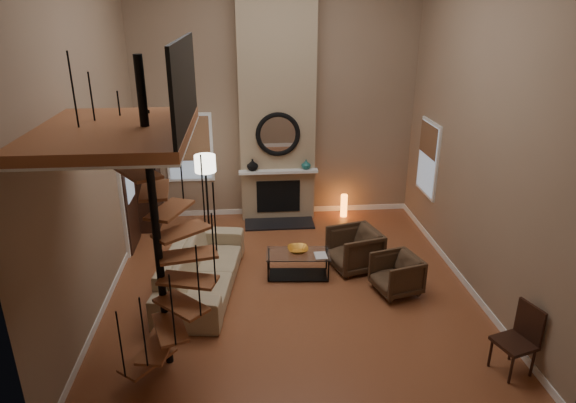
{
  "coord_description": "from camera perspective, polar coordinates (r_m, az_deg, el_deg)",
  "views": [
    {
      "loc": [
        -0.68,
        -7.47,
        4.53
      ],
      "look_at": [
        0.0,
        0.4,
        1.4
      ],
      "focal_mm": 31.43,
      "sensor_mm": 36.0,
      "label": 1
    }
  ],
  "objects": [
    {
      "name": "ground",
      "position": [
        8.77,
        0.23,
        -9.54
      ],
      "size": [
        6.0,
        6.5,
        0.01
      ],
      "primitive_type": "cube",
      "color": "#A95F36",
      "rests_on": "ground"
    },
    {
      "name": "back_wall",
      "position": [
        10.89,
        -1.33,
        12.2
      ],
      "size": [
        6.0,
        0.02,
        5.5
      ],
      "primitive_type": "cube",
      "color": "#8F755C",
      "rests_on": "ground"
    },
    {
      "name": "front_wall",
      "position": [
        4.63,
        3.9,
        -1.06
      ],
      "size": [
        6.0,
        0.02,
        5.5
      ],
      "primitive_type": "cube",
      "color": "#8F755C",
      "rests_on": "ground"
    },
    {
      "name": "left_wall",
      "position": [
        8.02,
        -21.79,
        7.25
      ],
      "size": [
        0.02,
        6.5,
        5.5
      ],
      "primitive_type": "cube",
      "color": "#8F755C",
      "rests_on": "ground"
    },
    {
      "name": "right_wall",
      "position": [
        8.52,
        21.01,
        8.12
      ],
      "size": [
        0.02,
        6.5,
        5.5
      ],
      "primitive_type": "cube",
      "color": "#8F755C",
      "rests_on": "ground"
    },
    {
      "name": "baseboard_back",
      "position": [
        11.63,
        -1.21,
        -1.0
      ],
      "size": [
        6.0,
        0.02,
        0.12
      ],
      "primitive_type": "cube",
      "color": "white",
      "rests_on": "ground"
    },
    {
      "name": "baseboard_left",
      "position": [
        9.01,
        -19.36,
        -9.51
      ],
      "size": [
        0.02,
        6.5,
        0.12
      ],
      "primitive_type": "cube",
      "color": "white",
      "rests_on": "ground"
    },
    {
      "name": "baseboard_right",
      "position": [
        9.45,
        18.78,
        -7.89
      ],
      "size": [
        0.02,
        6.5,
        0.12
      ],
      "primitive_type": "cube",
      "color": "white",
      "rests_on": "ground"
    },
    {
      "name": "chimney_breast",
      "position": [
        10.7,
        -1.26,
        12.04
      ],
      "size": [
        1.6,
        0.38,
        5.5
      ],
      "primitive_type": "cube",
      "color": "#9C8566",
      "rests_on": "ground"
    },
    {
      "name": "hearth",
      "position": [
        11.03,
        -0.97,
        -2.52
      ],
      "size": [
        1.5,
        0.6,
        0.04
      ],
      "primitive_type": "cube",
      "color": "black",
      "rests_on": "ground"
    },
    {
      "name": "firebox",
      "position": [
        11.09,
        -1.1,
        0.59
      ],
      "size": [
        0.95,
        0.02,
        0.72
      ],
      "primitive_type": "cube",
      "color": "black",
      "rests_on": "chimney_breast"
    },
    {
      "name": "mantel",
      "position": [
        10.81,
        -1.09,
        3.4
      ],
      "size": [
        1.7,
        0.18,
        0.06
      ],
      "primitive_type": "cube",
      "color": "white",
      "rests_on": "chimney_breast"
    },
    {
      "name": "mirror_frame",
      "position": [
        10.65,
        -1.14,
        7.59
      ],
      "size": [
        0.94,
        0.1,
        0.94
      ],
      "primitive_type": "torus",
      "rotation": [
        1.57,
        0.0,
        0.0
      ],
      "color": "black",
      "rests_on": "chimney_breast"
    },
    {
      "name": "mirror_disc",
      "position": [
        10.66,
        -1.15,
        7.61
      ],
      "size": [
        0.8,
        0.01,
        0.8
      ],
      "primitive_type": "cylinder",
      "rotation": [
        1.57,
        0.0,
        0.0
      ],
      "color": "white",
      "rests_on": "chimney_breast"
    },
    {
      "name": "vase_left",
      "position": [
        10.79,
        -4.04,
        4.16
      ],
      "size": [
        0.24,
        0.24,
        0.25
      ],
      "primitive_type": "imported",
      "color": "black",
      "rests_on": "mantel"
    },
    {
      "name": "vase_right",
      "position": [
        10.87,
        2.06,
        4.23
      ],
      "size": [
        0.2,
        0.2,
        0.21
      ],
      "primitive_type": "imported",
      "color": "#195A58",
      "rests_on": "mantel"
    },
    {
      "name": "window_back",
      "position": [
        11.15,
        -11.11,
        6.09
      ],
      "size": [
        1.02,
        0.06,
        1.52
      ],
      "color": "white",
      "rests_on": "back_wall"
    },
    {
      "name": "window_right",
      "position": [
        10.56,
        15.57,
        4.85
      ],
      "size": [
        0.06,
        1.02,
        1.52
      ],
      "color": "white",
      "rests_on": "right_wall"
    },
    {
      "name": "entry_door",
      "position": [
        10.16,
        -17.56,
        0.53
      ],
      "size": [
        0.1,
        1.05,
        2.16
      ],
      "color": "white",
      "rests_on": "ground"
    },
    {
      "name": "loft",
      "position": [
        5.97,
        -18.19,
        8.01
      ],
      "size": [
        1.7,
        2.2,
        1.09
      ],
      "color": "#975531",
      "rests_on": "left_wall"
    },
    {
      "name": "spiral_stair",
      "position": [
        6.4,
        -14.38,
        -4.53
      ],
      "size": [
        1.47,
        1.47,
        4.06
      ],
      "color": "black",
      "rests_on": "ground"
    },
    {
      "name": "hutch",
      "position": [
        11.08,
        -15.58,
        1.94
      ],
      "size": [
        0.43,
        0.91,
        2.04
      ],
      "primitive_type": "cube",
      "color": "black",
      "rests_on": "ground"
    },
    {
      "name": "sofa",
      "position": [
        8.63,
        -9.75,
        -7.37
      ],
      "size": [
        1.41,
        2.79,
        0.78
      ],
      "primitive_type": "imported",
      "rotation": [
        0.0,
        0.0,
        1.43
      ],
      "color": "tan",
      "rests_on": "ground"
    },
    {
      "name": "armchair_near",
      "position": [
        9.29,
        7.96,
        -5.32
      ],
      "size": [
        1.03,
        1.01,
        0.77
      ],
      "primitive_type": "imported",
      "rotation": [
        0.0,
        0.0,
        -1.31
      ],
      "color": "#463120",
      "rests_on": "ground"
    },
    {
      "name": "armchair_far",
      "position": [
        8.62,
        12.54,
        -7.94
      ],
      "size": [
        0.86,
        0.85,
        0.64
      ],
      "primitive_type": "imported",
      "rotation": [
        0.0,
        0.0,
        -1.3
      ],
      "color": "#463120",
      "rests_on": "ground"
    },
    {
      "name": "coffee_table",
      "position": [
        8.91,
        1.15,
        -6.83
      ],
      "size": [
        1.15,
        0.64,
        0.43
      ],
      "color": "silver",
      "rests_on": "ground"
    },
    {
      "name": "bowl",
      "position": [
        8.86,
        1.12,
        -5.46
      ],
      "size": [
        0.36,
        0.36,
        0.09
      ],
      "primitive_type": "imported",
      "color": "orange",
      "rests_on": "coffee_table"
    },
    {
      "name": "book",
      "position": [
        8.74,
        3.55,
        -6.16
      ],
      "size": [
        0.21,
        0.28,
        0.03
      ],
      "primitive_type": "imported",
      "rotation": [
        0.0,
        0.0,
        0.02
      ],
      "color": "gray",
      "rests_on": "coffee_table"
    },
    {
      "name": "floor_lamp",
      "position": [
        10.2,
        -9.32,
        3.53
      ],
      "size": [
        0.42,
        0.42,
        1.74
      ],
      "color": "black",
      "rests_on": "ground"
    },
    {
      "name": "accent_lamp",
      "position": [
        11.44,
        6.34,
        -0.49
      ],
      "size": [
        0.15,
        0.15,
        0.53
      ],
      "primitive_type": "cylinder",
      "color": "orange",
      "rests_on": "ground"
    },
    {
      "name": "side_chair",
      "position": [
        7.36,
        24.8,
        -13.66
      ],
      "size": [
        0.56,
        0.56,
        0.96
      ],
      "color": "black",
      "rests_on": "ground"
    }
  ]
}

